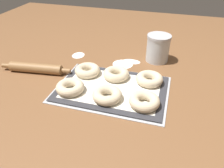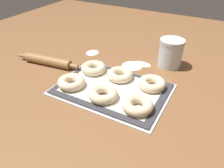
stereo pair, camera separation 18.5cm
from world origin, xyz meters
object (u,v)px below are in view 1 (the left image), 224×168
Objects in this scene: bagel_front_left at (70,87)px; baking_tray at (112,89)px; bagel_back_right at (149,79)px; flour_canister at (158,48)px; bagel_front_right at (144,101)px; bagel_back_center at (116,74)px; bagel_front_center at (107,95)px; bagel_back_left at (87,70)px; rolling_pin at (36,68)px.

baking_tray is at bearing 24.19° from bagel_front_left.
flour_canister is (0.01, 0.27, 0.05)m from bagel_back_right.
bagel_front_right and bagel_back_center have the same top height.
bagel_back_left is (-0.16, 0.18, 0.00)m from bagel_front_center.
bagel_back_right is (0.17, -0.00, 0.00)m from bagel_back_center.
flour_canister is at bearing 40.46° from bagel_back_left.
rolling_pin is (-0.61, -0.33, -0.05)m from flour_canister.
bagel_front_right and bagel_back_right have the same top height.
rolling_pin is at bearing -151.87° from flour_canister.
bagel_back_center is at bearing 133.94° from bagel_front_right.
bagel_back_left is at bearing 152.17° from bagel_front_right.
baking_tray is 0.19m from bagel_front_right.
baking_tray is at bearing -28.55° from bagel_back_left.
bagel_back_right is 0.60m from rolling_pin.
bagel_front_left is 1.00× the size of bagel_front_center.
bagel_back_right is at bearing -91.16° from flour_canister.
bagel_back_left is (-0.16, 0.09, 0.03)m from baking_tray.
flour_canister reaches higher than bagel_front_right.
bagel_back_right is 0.84× the size of flour_canister.
baking_tray is at bearing -150.01° from bagel_back_right.
bagel_back_right reaches higher than rolling_pin.
bagel_back_left is at bearing 151.45° from baking_tray.
bagel_back_left is 0.15m from bagel_back_center.
baking_tray is 4.01× the size of bagel_front_center.
bagel_front_right is at bearing 1.13° from bagel_front_center.
flour_canister is at bearing 88.84° from bagel_back_right.
bagel_front_center is at bearing -130.98° from bagel_back_right.
baking_tray is 4.01× the size of bagel_back_left.
bagel_front_left is 0.34× the size of rolling_pin.
bagel_back_right is at bearing 27.04° from bagel_front_left.
bagel_front_right is 0.18m from bagel_back_right.
baking_tray is at bearing 92.53° from bagel_front_center.
bagel_back_center is 0.17m from bagel_back_right.
bagel_front_left is 0.38m from bagel_back_right.
bagel_front_center is at bearing -87.47° from baking_tray.
bagel_front_right is 1.00× the size of bagel_back_center.
baking_tray is at bearing -5.42° from rolling_pin.
bagel_back_center is 0.33m from flour_canister.
bagel_back_left is 1.00× the size of bagel_back_center.
flour_canister is (0.17, 0.27, 0.05)m from bagel_back_center.
bagel_back_center is 0.84× the size of flour_canister.
bagel_front_center is at bearing -178.87° from bagel_front_right.
baking_tray is 4.01× the size of bagel_back_right.
bagel_back_center is 0.44m from rolling_pin.
rolling_pin is (-0.44, 0.04, 0.02)m from baking_tray.
flour_canister reaches higher than baking_tray.
bagel_back_left and bagel_back_center have the same top height.
flour_canister is at bearing 28.13° from rolling_pin.
bagel_front_left is 0.57m from flour_canister.
rolling_pin is (-0.60, -0.05, -0.01)m from bagel_back_right.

